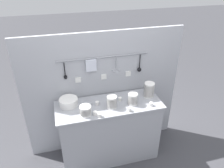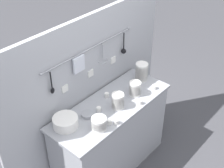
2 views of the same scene
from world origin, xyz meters
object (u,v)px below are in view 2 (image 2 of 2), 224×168
bowl_stack_back_corner (135,89)px  bowl_stack_tall_left (142,72)px  cup_back_right (99,109)px  cup_edge_far (154,87)px  cup_back_left (107,95)px  cup_mid_row (140,102)px  bowl_stack_wide_centre (118,101)px  cup_beside_plates (116,122)px  steel_mixing_bowl (87,114)px  bowl_stack_short_front (99,123)px  plate_stack (65,122)px  cup_front_right (110,122)px  cup_edge_near (118,94)px

bowl_stack_back_corner → bowl_stack_tall_left: bearing=23.7°
bowl_stack_back_corner → cup_back_right: (-0.44, 0.10, -0.05)m
bowl_stack_back_corner → cup_edge_far: (0.21, -0.09, -0.05)m
cup_back_left → cup_mid_row: bearing=-67.8°
bowl_stack_wide_centre → cup_beside_plates: (-0.19, -0.14, -0.06)m
cup_back_left → steel_mixing_bowl: bearing=-170.4°
bowl_stack_short_front → plate_stack: (-0.17, 0.25, -0.01)m
cup_back_right → cup_mid_row: bearing=-33.5°
bowl_stack_wide_centre → bowl_stack_tall_left: 0.56m
bowl_stack_short_front → cup_front_right: 0.12m
bowl_stack_tall_left → cup_beside_plates: (-0.73, -0.26, -0.08)m
steel_mixing_bowl → cup_edge_near: cup_edge_near is taller
plate_stack → cup_edge_near: size_ratio=4.84×
cup_edge_far → cup_front_right: size_ratio=1.00×
steel_mixing_bowl → cup_mid_row: size_ratio=2.47×
bowl_stack_short_front → cup_beside_plates: (0.15, -0.08, -0.04)m
bowl_stack_short_front → bowl_stack_tall_left: (0.88, 0.19, 0.04)m
cup_beside_plates → cup_back_left: bearing=54.3°
steel_mixing_bowl → cup_front_right: size_ratio=2.47×
cup_mid_row → bowl_stack_tall_left: bearing=35.2°
cup_edge_far → cup_back_right: 0.68m
cup_edge_far → cup_beside_plates: bearing=-175.8°
cup_front_right → cup_back_right: (0.06, 0.20, 0.00)m
cup_front_right → cup_back_right: 0.21m
bowl_stack_back_corner → cup_front_right: 0.51m
steel_mixing_bowl → cup_back_right: 0.12m
cup_beside_plates → steel_mixing_bowl: bearing=109.3°
bowl_stack_wide_centre → cup_mid_row: (0.18, -0.13, -0.06)m
cup_back_left → plate_stack: bearing=-179.2°
plate_stack → steel_mixing_bowl: 0.23m
cup_beside_plates → cup_mid_row: same height
bowl_stack_short_front → steel_mixing_bowl: (0.05, 0.20, -0.04)m
cup_edge_near → bowl_stack_short_front: bearing=-159.4°
cup_front_right → bowl_stack_wide_centre: bearing=22.8°
steel_mixing_bowl → bowl_stack_short_front: bearing=-104.9°
bowl_stack_wide_centre → bowl_stack_back_corner: bearing=0.3°
cup_beside_plates → cup_back_right: bearing=84.6°
bowl_stack_back_corner → cup_mid_row: bearing=-123.1°
plate_stack → cup_mid_row: (0.70, -0.32, -0.02)m
plate_stack → bowl_stack_tall_left: bearing=-3.4°
bowl_stack_short_front → cup_mid_row: size_ratio=2.87×
bowl_stack_tall_left → cup_beside_plates: 0.78m
cup_edge_far → bowl_stack_short_front: bearing=178.1°
bowl_stack_short_front → cup_mid_row: bearing=-7.2°
bowl_stack_short_front → cup_edge_far: 0.82m
plate_stack → bowl_stack_back_corner: bearing=-13.1°
bowl_stack_short_front → cup_beside_plates: 0.17m
plate_stack → cup_edge_near: 0.65m
bowl_stack_back_corner → bowl_stack_tall_left: (0.27, 0.12, 0.02)m
steel_mixing_bowl → cup_back_right: cup_back_right is taller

